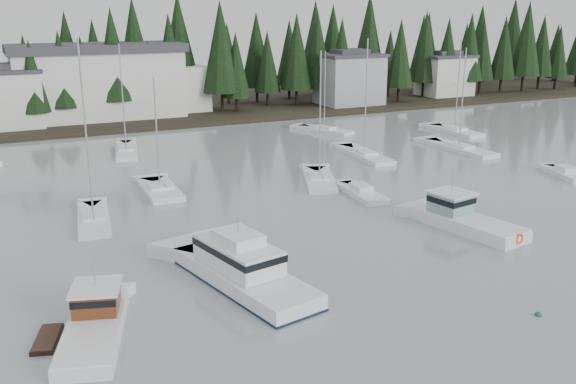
% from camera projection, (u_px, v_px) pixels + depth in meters
% --- Properties ---
extents(far_shore_land, '(240.00, 54.00, 1.00)m').
position_uv_depth(far_shore_land, '(116.00, 105.00, 112.30)').
color(far_shore_land, black).
rests_on(far_shore_land, ground).
extents(conifer_treeline, '(200.00, 22.00, 20.00)m').
position_uv_depth(conifer_treeline, '(129.00, 114.00, 102.76)').
color(conifer_treeline, black).
rests_on(conifer_treeline, ground).
extents(house_west, '(9.54, 7.42, 8.75)m').
position_uv_depth(house_west, '(6.00, 97.00, 87.97)').
color(house_west, silver).
rests_on(house_west, ground).
extents(house_east_a, '(10.60, 8.48, 9.25)m').
position_uv_depth(house_east_a, '(349.00, 78.00, 109.29)').
color(house_east_a, '#999EA0').
rests_on(house_east_a, ground).
extents(house_east_b, '(9.54, 7.42, 8.25)m').
position_uv_depth(house_east_b, '(445.00, 74.00, 120.24)').
color(house_east_b, silver).
rests_on(house_east_b, ground).
extents(harbor_inn, '(29.50, 11.50, 10.90)m').
position_uv_depth(harbor_inn, '(112.00, 81.00, 96.75)').
color(harbor_inn, silver).
rests_on(harbor_inn, ground).
extents(lobster_boat_brown, '(5.85, 8.97, 4.21)m').
position_uv_depth(lobster_boat_brown, '(93.00, 326.00, 33.87)').
color(lobster_boat_brown, white).
rests_on(lobster_boat_brown, ground).
extents(cabin_cruiser_center, '(6.03, 12.37, 5.10)m').
position_uv_depth(cabin_cruiser_center, '(242.00, 272.00, 39.97)').
color(cabin_cruiser_center, white).
rests_on(cabin_cruiser_center, ground).
extents(lobster_boat_teal, '(4.78, 9.58, 5.09)m').
position_uv_depth(lobster_boat_teal, '(464.00, 221.00, 50.04)').
color(lobster_boat_teal, white).
rests_on(lobster_boat_teal, ground).
extents(sailboat_2, '(5.67, 8.79, 11.48)m').
position_uv_depth(sailboat_2, '(324.00, 131.00, 88.58)').
color(sailboat_2, white).
rests_on(sailboat_2, ground).
extents(sailboat_3, '(3.57, 9.04, 14.98)m').
position_uv_depth(sailboat_3, '(94.00, 221.00, 51.67)').
color(sailboat_3, white).
rests_on(sailboat_3, ground).
extents(sailboat_4, '(3.01, 9.17, 13.09)m').
position_uv_depth(sailboat_4, '(455.00, 132.00, 88.07)').
color(sailboat_4, white).
rests_on(sailboat_4, ground).
extents(sailboat_5, '(5.98, 9.30, 13.28)m').
position_uv_depth(sailboat_5, '(319.00, 181.00, 63.37)').
color(sailboat_5, white).
rests_on(sailboat_5, ground).
extents(sailboat_6, '(3.31, 8.14, 11.23)m').
position_uv_depth(sailboat_6, '(160.00, 191.00, 59.91)').
color(sailboat_6, white).
rests_on(sailboat_6, ground).
extents(sailboat_7, '(3.42, 10.50, 13.88)m').
position_uv_depth(sailboat_7, '(364.00, 156.00, 74.02)').
color(sailboat_7, white).
rests_on(sailboat_7, ground).
extents(sailboat_9, '(4.36, 10.46, 13.23)m').
position_uv_depth(sailboat_9, '(127.00, 152.00, 76.12)').
color(sailboat_9, white).
rests_on(sailboat_9, ground).
extents(sailboat_10, '(3.15, 10.91, 12.64)m').
position_uv_depth(sailboat_10, '(459.00, 150.00, 77.37)').
color(sailboat_10, white).
rests_on(sailboat_10, ground).
extents(runabout_1, '(2.75, 7.06, 1.42)m').
position_uv_depth(runabout_1, '(361.00, 194.00, 58.88)').
color(runabout_1, white).
rests_on(runabout_1, ground).
extents(runabout_2, '(3.75, 6.54, 1.42)m').
position_uv_depth(runabout_2, '(565.00, 175.00, 65.57)').
color(runabout_2, white).
rests_on(runabout_2, ground).
extents(mooring_buoy_green, '(0.43, 0.43, 0.43)m').
position_uv_depth(mooring_buoy_green, '(538.00, 315.00, 36.05)').
color(mooring_buoy_green, '#145933').
rests_on(mooring_buoy_green, ground).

